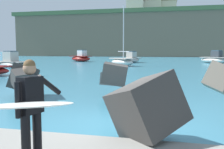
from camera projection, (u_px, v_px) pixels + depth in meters
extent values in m
plane|color=teal|center=(123.00, 124.00, 7.49)|extent=(400.00, 400.00, 0.00)
cube|color=#3D3A38|center=(22.00, 78.00, 10.88)|extent=(1.12, 1.15, 0.94)
cube|color=#605B56|center=(110.00, 79.00, 12.20)|extent=(1.00, 0.99, 0.75)
cube|color=gray|center=(218.00, 78.00, 7.16)|extent=(0.99, 0.95, 1.02)
cube|color=#3D3A38|center=(147.00, 107.00, 5.79)|extent=(2.06, 1.77, 1.75)
cube|color=#3D3A38|center=(24.00, 78.00, 11.75)|extent=(1.81, 1.91, 1.56)
cube|color=#3D3A38|center=(115.00, 74.00, 9.31)|extent=(1.07, 0.85, 0.89)
cylinder|color=black|center=(37.00, 138.00, 4.32)|extent=(0.15, 0.15, 0.90)
cylinder|color=black|center=(26.00, 142.00, 4.11)|extent=(0.15, 0.15, 0.90)
cube|color=black|center=(30.00, 95.00, 4.14)|extent=(0.32, 0.43, 0.60)
sphere|color=#A87A5B|center=(30.00, 68.00, 4.10)|extent=(0.21, 0.21, 0.21)
sphere|color=brown|center=(29.00, 65.00, 4.09)|extent=(0.19, 0.19, 0.19)
cylinder|color=black|center=(49.00, 85.00, 4.43)|extent=(0.24, 0.53, 0.41)
cylinder|color=black|center=(18.00, 100.00, 3.93)|extent=(0.09, 0.09, 0.56)
ellipsoid|color=white|center=(19.00, 106.00, 3.82)|extent=(2.10, 0.97, 0.37)
ellipsoid|color=maroon|center=(81.00, 59.00, 46.39)|extent=(4.59, 3.55, 0.98)
cube|color=maroon|center=(81.00, 56.00, 46.35)|extent=(4.22, 3.27, 0.10)
cube|color=silver|center=(82.00, 53.00, 46.12)|extent=(1.63, 1.64, 1.00)
cube|color=#334C5B|center=(82.00, 50.00, 46.06)|extent=(1.46, 1.47, 0.12)
ellipsoid|color=beige|center=(214.00, 60.00, 40.39)|extent=(4.65, 4.45, 0.95)
cube|color=#9C9991|center=(214.00, 57.00, 40.35)|extent=(4.28, 4.09, 0.10)
cube|color=#33383D|center=(217.00, 54.00, 40.01)|extent=(1.75, 1.73, 0.98)
cube|color=#334C5B|center=(217.00, 51.00, 39.96)|extent=(1.58, 1.56, 0.12)
ellipsoid|color=beige|center=(13.00, 64.00, 31.43)|extent=(5.30, 3.46, 0.70)
cube|color=#9C9991|center=(13.00, 62.00, 31.40)|extent=(4.88, 3.18, 0.10)
cube|color=#B7B2A8|center=(11.00, 57.00, 31.53)|extent=(1.78, 1.61, 1.18)
cube|color=#334C5B|center=(10.00, 51.00, 31.46)|extent=(1.60, 1.45, 0.12)
ellipsoid|color=beige|center=(130.00, 60.00, 42.18)|extent=(3.68, 5.16, 0.79)
cube|color=#9C9991|center=(130.00, 58.00, 42.15)|extent=(3.39, 4.75, 0.10)
cube|color=#B7B2A8|center=(131.00, 55.00, 42.38)|extent=(1.65, 1.78, 0.99)
cube|color=#334C5B|center=(131.00, 51.00, 42.33)|extent=(1.49, 1.60, 0.12)
ellipsoid|color=beige|center=(122.00, 62.00, 34.04)|extent=(4.34, 4.42, 1.00)
cube|color=#9C9991|center=(122.00, 59.00, 33.99)|extent=(3.99, 4.07, 0.10)
cylinder|color=silver|center=(124.00, 32.00, 33.38)|extent=(0.12, 0.12, 6.79)
cylinder|color=silver|center=(123.00, 51.00, 33.62)|extent=(1.86, 1.95, 0.08)
sphere|color=silver|center=(9.00, 66.00, 29.60)|extent=(0.44, 0.44, 0.44)
cube|color=#756651|center=(165.00, 38.00, 94.86)|extent=(95.70, 42.41, 13.08)
cube|color=#4C6B42|center=(165.00, 18.00, 94.17)|extent=(97.61, 43.26, 1.20)
cube|color=#B2ADA3|center=(146.00, 10.00, 97.26)|extent=(6.52, 5.05, 5.21)
cube|color=#66564C|center=(146.00, 3.00, 96.99)|extent=(6.84, 5.31, 0.30)
cube|color=beige|center=(168.00, 9.00, 94.85)|extent=(5.77, 7.96, 5.21)
cube|color=#66564C|center=(168.00, 2.00, 94.58)|extent=(6.06, 8.36, 0.30)
cube|color=silver|center=(135.00, 7.00, 88.79)|extent=(5.62, 4.45, 4.79)
cube|color=#66564C|center=(135.00, 0.00, 88.54)|extent=(5.90, 4.67, 0.30)
cube|color=beige|center=(150.00, 8.00, 92.58)|extent=(7.71, 4.93, 5.17)
cube|color=#66564C|center=(151.00, 1.00, 92.31)|extent=(8.10, 5.18, 0.30)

